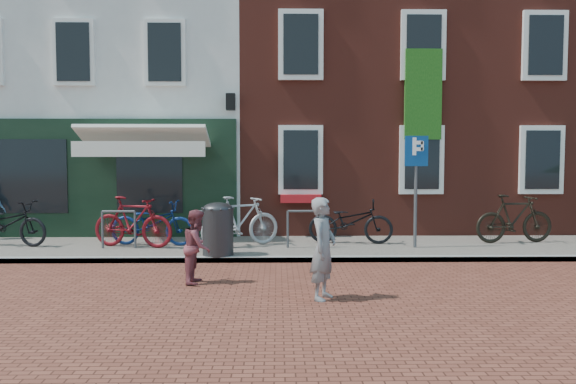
{
  "coord_description": "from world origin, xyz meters",
  "views": [
    {
      "loc": [
        -0.07,
        -10.88,
        2.08
      ],
      "look_at": [
        0.16,
        1.16,
        1.32
      ],
      "focal_mm": 34.96,
      "sensor_mm": 36.0,
      "label": 1
    }
  ],
  "objects_px": {
    "litter_bin": "(218,226)",
    "bicycle_1": "(133,222)",
    "bicycle_5": "(514,219)",
    "woman": "(323,249)",
    "boy": "(197,246)",
    "bicycle_0": "(8,223)",
    "bicycle_3": "(240,221)",
    "parking_sign": "(416,171)",
    "bicycle_4": "(351,221)",
    "bicycle_2": "(152,223)"
  },
  "relations": [
    {
      "from": "litter_bin",
      "to": "bicycle_1",
      "type": "height_order",
      "value": "litter_bin"
    },
    {
      "from": "bicycle_5",
      "to": "woman",
      "type": "bearing_deg",
      "value": 127.42
    },
    {
      "from": "boy",
      "to": "bicycle_5",
      "type": "xyz_separation_m",
      "value": [
        6.76,
        3.52,
        0.05
      ]
    },
    {
      "from": "litter_bin",
      "to": "bicycle_0",
      "type": "relative_size",
      "value": 0.59
    },
    {
      "from": "bicycle_3",
      "to": "bicycle_5",
      "type": "distance_m",
      "value": 6.26
    },
    {
      "from": "litter_bin",
      "to": "parking_sign",
      "type": "xyz_separation_m",
      "value": [
        4.19,
        0.89,
        1.09
      ]
    },
    {
      "from": "bicycle_0",
      "to": "boy",
      "type": "bearing_deg",
      "value": -113.49
    },
    {
      "from": "bicycle_0",
      "to": "bicycle_4",
      "type": "xyz_separation_m",
      "value": [
        7.66,
        0.23,
        0.0
      ]
    },
    {
      "from": "litter_bin",
      "to": "parking_sign",
      "type": "relative_size",
      "value": 0.47
    },
    {
      "from": "bicycle_0",
      "to": "bicycle_4",
      "type": "distance_m",
      "value": 7.66
    },
    {
      "from": "bicycle_2",
      "to": "bicycle_5",
      "type": "height_order",
      "value": "bicycle_5"
    },
    {
      "from": "bicycle_3",
      "to": "bicycle_5",
      "type": "height_order",
      "value": "same"
    },
    {
      "from": "bicycle_5",
      "to": "bicycle_4",
      "type": "bearing_deg",
      "value": 83.27
    },
    {
      "from": "woman",
      "to": "bicycle_5",
      "type": "xyz_separation_m",
      "value": [
        4.77,
        4.62,
        -0.09
      ]
    },
    {
      "from": "bicycle_3",
      "to": "bicycle_4",
      "type": "height_order",
      "value": "bicycle_3"
    },
    {
      "from": "bicycle_4",
      "to": "bicycle_3",
      "type": "bearing_deg",
      "value": 106.93
    },
    {
      "from": "bicycle_4",
      "to": "woman",
      "type": "bearing_deg",
      "value": 175.98
    },
    {
      "from": "bicycle_2",
      "to": "bicycle_4",
      "type": "bearing_deg",
      "value": -80.21
    },
    {
      "from": "bicycle_0",
      "to": "bicycle_5",
      "type": "bearing_deg",
      "value": -77.14
    },
    {
      "from": "bicycle_1",
      "to": "bicycle_2",
      "type": "xyz_separation_m",
      "value": [
        0.36,
        0.28,
        -0.06
      ]
    },
    {
      "from": "boy",
      "to": "bicycle_2",
      "type": "bearing_deg",
      "value": 27.8
    },
    {
      "from": "boy",
      "to": "bicycle_3",
      "type": "distance_m",
      "value": 3.18
    },
    {
      "from": "parking_sign",
      "to": "bicycle_4",
      "type": "distance_m",
      "value": 1.88
    },
    {
      "from": "bicycle_0",
      "to": "litter_bin",
      "type": "bearing_deg",
      "value": -93.21
    },
    {
      "from": "woman",
      "to": "bicycle_1",
      "type": "distance_m",
      "value": 5.65
    },
    {
      "from": "woman",
      "to": "boy",
      "type": "xyz_separation_m",
      "value": [
        -1.99,
        1.1,
        -0.14
      ]
    },
    {
      "from": "woman",
      "to": "bicycle_4",
      "type": "relative_size",
      "value": 0.78
    },
    {
      "from": "woman",
      "to": "bicycle_2",
      "type": "xyz_separation_m",
      "value": [
        -3.46,
        4.43,
        -0.14
      ]
    },
    {
      "from": "bicycle_3",
      "to": "woman",
      "type": "bearing_deg",
      "value": 171.22
    },
    {
      "from": "parking_sign",
      "to": "woman",
      "type": "distance_m",
      "value": 4.75
    },
    {
      "from": "bicycle_0",
      "to": "parking_sign",
      "type": "bearing_deg",
      "value": -80.75
    },
    {
      "from": "bicycle_1",
      "to": "bicycle_4",
      "type": "xyz_separation_m",
      "value": [
        4.83,
        0.47,
        -0.06
      ]
    },
    {
      "from": "woman",
      "to": "bicycle_1",
      "type": "height_order",
      "value": "woman"
    },
    {
      "from": "bicycle_1",
      "to": "bicycle_2",
      "type": "distance_m",
      "value": 0.46
    },
    {
      "from": "bicycle_0",
      "to": "bicycle_3",
      "type": "relative_size",
      "value": 1.03
    },
    {
      "from": "boy",
      "to": "parking_sign",
      "type": "bearing_deg",
      "value": -52.13
    },
    {
      "from": "boy",
      "to": "bicycle_5",
      "type": "bearing_deg",
      "value": -58.53
    },
    {
      "from": "boy",
      "to": "woman",
      "type": "bearing_deg",
      "value": -114.92
    },
    {
      "from": "parking_sign",
      "to": "bicycle_3",
      "type": "xyz_separation_m",
      "value": [
        -3.82,
        0.24,
        -1.12
      ]
    },
    {
      "from": "bicycle_3",
      "to": "bicycle_4",
      "type": "relative_size",
      "value": 0.97
    },
    {
      "from": "woman",
      "to": "boy",
      "type": "height_order",
      "value": "woman"
    },
    {
      "from": "bicycle_1",
      "to": "bicycle_2",
      "type": "relative_size",
      "value": 0.97
    },
    {
      "from": "woman",
      "to": "bicycle_4",
      "type": "distance_m",
      "value": 4.73
    },
    {
      "from": "bicycle_2",
      "to": "bicycle_3",
      "type": "relative_size",
      "value": 1.03
    },
    {
      "from": "boy",
      "to": "bicycle_0",
      "type": "bearing_deg",
      "value": 58.71
    },
    {
      "from": "bicycle_3",
      "to": "boy",
      "type": "bearing_deg",
      "value": 142.82
    },
    {
      "from": "bicycle_5",
      "to": "bicycle_2",
      "type": "bearing_deg",
      "value": 84.65
    },
    {
      "from": "boy",
      "to": "bicycle_4",
      "type": "distance_m",
      "value": 4.62
    },
    {
      "from": "litter_bin",
      "to": "parking_sign",
      "type": "bearing_deg",
      "value": 11.97
    },
    {
      "from": "boy",
      "to": "bicycle_4",
      "type": "height_order",
      "value": "boy"
    }
  ]
}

